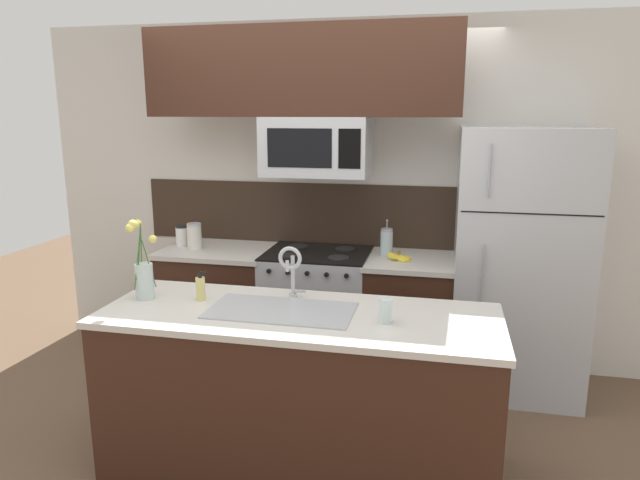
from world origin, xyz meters
name	(u,v)px	position (x,y,z in m)	size (l,w,h in m)	color
ground_plane	(286,430)	(0.00, 0.00, 0.00)	(10.00, 10.00, 0.00)	brown
rear_partition	(366,195)	(0.30, 1.28, 1.30)	(5.20, 0.10, 2.60)	silver
splash_band	(326,214)	(0.00, 1.22, 1.15)	(2.97, 0.01, 0.48)	#332319
back_counter_left	(220,305)	(-0.78, 0.90, 0.46)	(0.83, 0.65, 0.91)	#381E14
back_counter_right	(409,319)	(0.68, 0.90, 0.46)	(0.63, 0.65, 0.91)	#381E14
stove_range	(317,311)	(0.00, 0.90, 0.46)	(0.76, 0.64, 0.93)	#B7BABF
microwave	(317,147)	(0.00, 0.88, 1.69)	(0.74, 0.40, 0.41)	#B7BABF
upper_cabinet_band	(301,72)	(-0.10, 0.85, 2.20)	(2.17, 0.34, 0.60)	#381E14
refrigerator	(519,263)	(1.42, 0.92, 0.92)	(0.87, 0.74, 1.84)	#B7BABF
storage_jar_tall	(183,236)	(-1.08, 0.93, 0.99)	(0.10, 0.10, 0.16)	silver
storage_jar_medium	(194,236)	(-0.95, 0.86, 1.01)	(0.11, 0.11, 0.20)	silver
banana_bunch	(399,257)	(0.60, 0.84, 0.93)	(0.19, 0.15, 0.08)	yellow
french_press	(387,242)	(0.50, 0.96, 1.01)	(0.09, 0.09, 0.27)	silver
island_counter	(299,392)	(0.18, -0.35, 0.46)	(2.09, 0.76, 0.91)	#381E14
kitchen_sink	(281,323)	(0.09, -0.35, 0.84)	(0.76, 0.40, 0.16)	#ADAFB5
sink_faucet	(291,265)	(0.09, -0.15, 1.11)	(0.14, 0.14, 0.31)	#B7BABF
dish_soap_bottle	(201,288)	(-0.40, -0.27, 0.98)	(0.06, 0.05, 0.16)	#DBCC75
drinking_glass	(386,311)	(0.64, -0.40, 0.97)	(0.07, 0.07, 0.12)	silver
flower_vase	(144,275)	(-0.72, -0.31, 1.04)	(0.15, 0.17, 0.46)	silver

